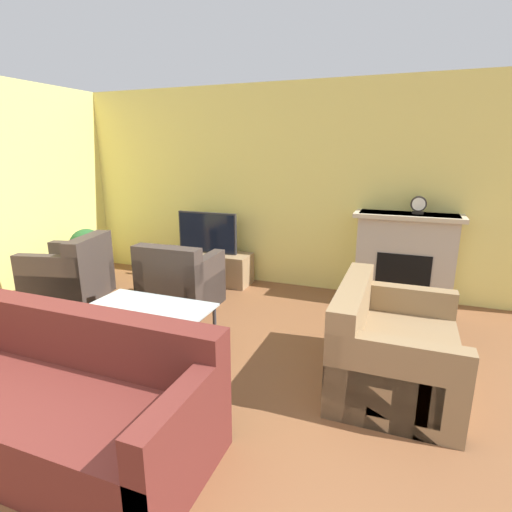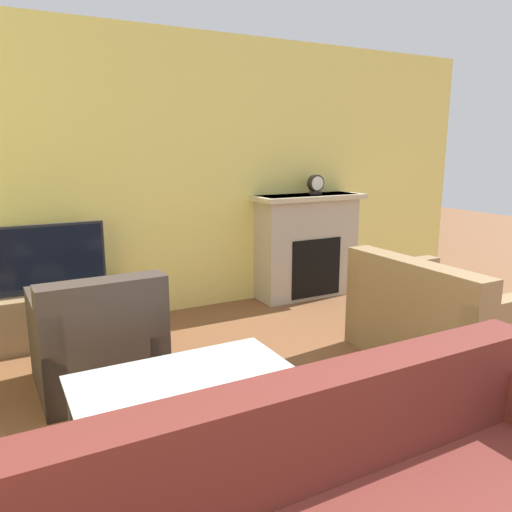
% 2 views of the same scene
% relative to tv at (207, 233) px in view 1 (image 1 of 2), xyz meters
% --- Properties ---
extents(wall_back, '(8.44, 0.06, 2.70)m').
position_rel_tv_xyz_m(wall_back, '(0.67, 0.33, 0.63)').
color(wall_back, '#EADB72').
rests_on(wall_back, ground_plane).
extents(fireplace, '(1.23, 0.44, 1.12)m').
position_rel_tv_xyz_m(fireplace, '(2.63, 0.11, -0.13)').
color(fireplace, '#B2A899').
rests_on(fireplace, ground_plane).
extents(tv_stand, '(1.25, 0.43, 0.44)m').
position_rel_tv_xyz_m(tv_stand, '(0.00, 0.00, -0.51)').
color(tv_stand, '#997A56').
rests_on(tv_stand, ground_plane).
extents(tv, '(0.88, 0.06, 0.57)m').
position_rel_tv_xyz_m(tv, '(0.00, 0.00, 0.00)').
color(tv, '#232328').
rests_on(tv, tv_stand).
extents(couch_sectional, '(2.40, 0.88, 0.82)m').
position_rel_tv_xyz_m(couch_sectional, '(0.48, -3.29, -0.43)').
color(couch_sectional, '#5B231E').
rests_on(couch_sectional, ground_plane).
extents(couch_loveseat, '(0.93, 1.27, 0.82)m').
position_rel_tv_xyz_m(couch_loveseat, '(2.58, -1.81, -0.43)').
color(couch_loveseat, '#8C704C').
rests_on(couch_loveseat, ground_plane).
extents(armchair_by_window, '(1.01, 1.01, 0.82)m').
position_rel_tv_xyz_m(armchair_by_window, '(-1.32, -1.23, -0.42)').
color(armchair_by_window, '#3D332D').
rests_on(armchair_by_window, ground_plane).
extents(armchair_accent, '(0.81, 0.81, 0.82)m').
position_rel_tv_xyz_m(armchair_accent, '(0.16, -1.03, -0.42)').
color(armchair_accent, '#3D332D').
rests_on(armchair_accent, ground_plane).
extents(coffee_table, '(1.17, 0.67, 0.43)m').
position_rel_tv_xyz_m(coffee_table, '(0.42, -2.03, -0.33)').
color(coffee_table, '#333338').
rests_on(coffee_table, ground_plane).
extents(potted_plant, '(0.48, 0.48, 0.77)m').
position_rel_tv_xyz_m(potted_plant, '(-1.63, -0.59, -0.25)').
color(potted_plant, beige).
rests_on(potted_plant, ground_plane).
extents(mantel_clock, '(0.18, 0.07, 0.21)m').
position_rel_tv_xyz_m(mantel_clock, '(2.72, 0.11, 0.51)').
color(mantel_clock, '#28231E').
rests_on(mantel_clock, fireplace).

